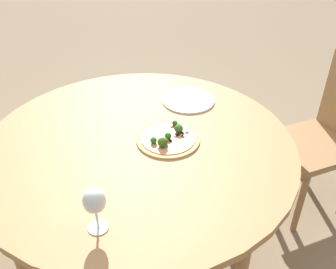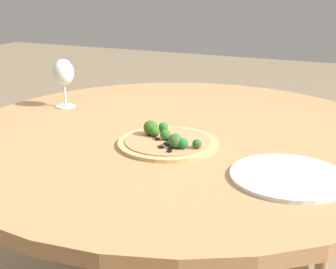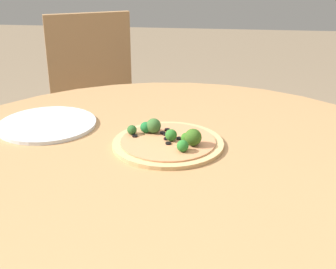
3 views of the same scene
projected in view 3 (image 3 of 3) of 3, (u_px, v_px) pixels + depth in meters
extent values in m
cylinder|color=#A87A4C|center=(170.00, 176.00, 1.06)|extent=(1.37, 1.37, 0.03)
cylinder|color=#A87A4C|center=(62.00, 209.00, 1.64)|extent=(0.05, 0.05, 0.72)
cylinder|color=#A87A4C|center=(310.00, 224.00, 1.55)|extent=(0.05, 0.05, 0.72)
cube|color=#997047|center=(100.00, 129.00, 2.08)|extent=(0.53, 0.53, 0.04)
cube|color=#997047|center=(90.00, 64.00, 2.15)|extent=(0.18, 0.36, 0.46)
cylinder|color=#997047|center=(70.00, 199.00, 1.98)|extent=(0.04, 0.04, 0.43)
cylinder|color=#997047|center=(147.00, 188.00, 2.07)|extent=(0.04, 0.04, 0.43)
cylinder|color=#997047|center=(62.00, 165.00, 2.28)|extent=(0.04, 0.04, 0.43)
cylinder|color=#997047|center=(130.00, 156.00, 2.37)|extent=(0.04, 0.04, 0.43)
cylinder|color=tan|center=(168.00, 144.00, 1.17)|extent=(0.28, 0.28, 0.01)
cylinder|color=tan|center=(168.00, 141.00, 1.17)|extent=(0.24, 0.24, 0.00)
sphere|color=#345F2A|center=(154.00, 126.00, 1.21)|extent=(0.04, 0.04, 0.04)
sphere|color=#286723|center=(171.00, 135.00, 1.16)|extent=(0.03, 0.03, 0.03)
sphere|color=#256D25|center=(183.00, 146.00, 1.10)|extent=(0.03, 0.03, 0.03)
sphere|color=#2D641A|center=(186.00, 138.00, 1.15)|extent=(0.03, 0.03, 0.03)
sphere|color=#295825|center=(132.00, 130.00, 1.20)|extent=(0.02, 0.02, 0.02)
sphere|color=#335A1A|center=(193.00, 137.00, 1.13)|extent=(0.04, 0.04, 0.04)
sphere|color=#1C682E|center=(146.00, 127.00, 1.21)|extent=(0.03, 0.03, 0.03)
cylinder|color=black|center=(179.00, 138.00, 1.18)|extent=(0.01, 0.01, 0.00)
cylinder|color=black|center=(193.00, 144.00, 1.14)|extent=(0.01, 0.01, 0.00)
cylinder|color=black|center=(168.00, 143.00, 1.15)|extent=(0.01, 0.01, 0.00)
cylinder|color=black|center=(166.00, 134.00, 1.20)|extent=(0.01, 0.01, 0.00)
cylinder|color=black|center=(167.00, 130.00, 1.23)|extent=(0.01, 0.01, 0.00)
cylinder|color=black|center=(156.00, 127.00, 1.25)|extent=(0.01, 0.01, 0.00)
cylinder|color=black|center=(157.00, 129.00, 1.23)|extent=(0.01, 0.01, 0.00)
cylinder|color=black|center=(163.00, 133.00, 1.21)|extent=(0.01, 0.01, 0.00)
cylinder|color=black|center=(166.00, 139.00, 1.17)|extent=(0.01, 0.01, 0.00)
cylinder|color=black|center=(135.00, 136.00, 1.19)|extent=(0.01, 0.01, 0.00)
cylinder|color=silver|center=(47.00, 124.00, 1.29)|extent=(0.27, 0.27, 0.01)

